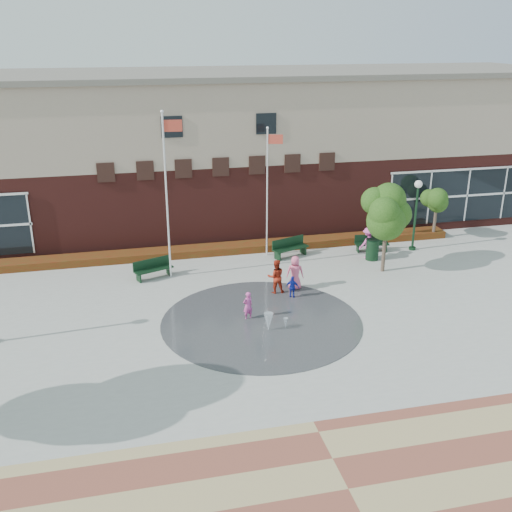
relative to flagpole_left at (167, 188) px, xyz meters
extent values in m
plane|color=#666056|center=(3.19, -8.79, -4.52)|extent=(120.00, 120.00, 0.00)
cube|color=#A8A8A0|center=(3.19, -4.79, -4.51)|extent=(46.00, 18.00, 0.01)
cube|color=brown|center=(3.19, -15.79, -4.51)|extent=(46.00, 6.00, 0.01)
cylinder|color=#383A3D|center=(3.19, -5.79, -4.51)|extent=(8.40, 8.40, 0.01)
cube|color=#5B221E|center=(3.19, 8.71, -2.27)|extent=(44.00, 10.00, 4.50)
cube|color=tan|center=(3.19, 8.71, 2.23)|extent=(44.00, 10.00, 4.50)
cube|color=slate|center=(3.19, 8.71, 4.53)|extent=(44.40, 10.40, 0.30)
cube|color=black|center=(18.19, 3.69, -2.40)|extent=(10.00, 0.12, 3.19)
cube|color=black|center=(0.69, 3.69, 2.28)|extent=(1.10, 0.10, 1.10)
cube|color=black|center=(5.69, 3.69, 2.28)|extent=(1.10, 0.10, 1.10)
cube|color=#8D0809|center=(3.19, 2.81, -4.52)|extent=(26.00, 1.20, 0.40)
cylinder|color=white|center=(-0.04, 0.00, -0.52)|extent=(0.10, 0.10, 7.98)
sphere|color=white|center=(-0.04, 0.00, 3.52)|extent=(0.16, 0.16, 0.16)
cube|color=#C6402F|center=(0.39, -0.04, 2.88)|extent=(0.87, 0.10, 0.54)
cylinder|color=white|center=(5.31, 1.88, -1.11)|extent=(0.09, 0.09, 6.81)
sphere|color=white|center=(5.31, 1.88, 2.34)|extent=(0.14, 0.14, 0.14)
cube|color=#C6402F|center=(5.69, 1.77, 1.77)|extent=(0.76, 0.23, 0.48)
cylinder|color=black|center=(13.40, 0.88, -2.74)|extent=(0.13, 0.13, 3.56)
cylinder|color=black|center=(13.40, 0.88, -4.43)|extent=(0.38, 0.38, 0.17)
sphere|color=silver|center=(13.40, 0.88, -0.77)|extent=(0.42, 0.42, 0.42)
cube|color=black|center=(-0.87, -0.03, -4.03)|extent=(1.99, 1.20, 0.06)
cube|color=black|center=(-0.95, 0.19, -3.79)|extent=(1.82, 0.75, 0.48)
cube|color=black|center=(6.49, 1.32, -4.00)|extent=(2.12, 1.25, 0.07)
cube|color=black|center=(6.40, 1.55, -3.74)|extent=(1.94, 0.77, 0.51)
cube|color=black|center=(11.07, 1.10, -4.05)|extent=(1.90, 0.80, 0.06)
cube|color=black|center=(11.11, 1.33, -3.82)|extent=(1.83, 0.35, 0.46)
cylinder|color=black|center=(10.60, -0.02, -3.95)|extent=(0.68, 0.68, 1.13)
cylinder|color=black|center=(10.60, -0.02, -3.36)|extent=(0.73, 0.73, 0.07)
cylinder|color=#44352A|center=(10.48, -1.68, -3.15)|extent=(0.19, 0.19, 2.73)
cylinder|color=#44352A|center=(15.50, 2.40, -3.51)|extent=(0.17, 0.17, 2.01)
cone|color=white|center=(3.28, -6.64, -4.52)|extent=(0.39, 0.39, 0.76)
cone|color=white|center=(4.02, -6.58, -4.52)|extent=(0.20, 0.20, 0.45)
imported|color=#D448A0|center=(2.70, -5.37, -3.89)|extent=(0.53, 0.44, 1.25)
imported|color=#AA2916|center=(4.53, -3.04, -3.69)|extent=(0.83, 0.66, 1.64)
imported|color=#F2628A|center=(5.52, -2.80, -3.69)|extent=(0.93, 0.75, 1.64)
imported|color=#13229E|center=(5.12, -3.76, -3.98)|extent=(0.67, 0.53, 1.07)
imported|color=#EE56B5|center=(10.49, 0.31, -3.67)|extent=(1.23, 0.93, 1.70)
camera|label=1|loc=(-2.06, -27.61, 6.97)|focal=42.00mm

